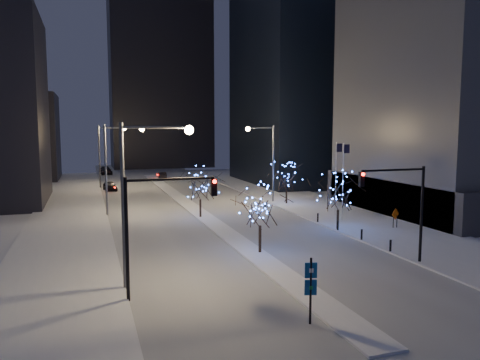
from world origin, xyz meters
name	(u,v)px	position (x,y,z in m)	size (l,w,h in m)	color
ground	(291,283)	(0.00, 0.00, 0.00)	(160.00, 160.00, 0.00)	white
road	(182,201)	(0.00, 35.00, 0.01)	(20.00, 130.00, 0.02)	silver
median	(190,206)	(0.00, 30.00, 0.07)	(2.00, 80.00, 0.15)	white
east_sidewalk	(339,213)	(15.00, 20.00, 0.07)	(10.00, 90.00, 0.15)	white
west_sidewalk	(66,231)	(-14.00, 20.00, 0.07)	(8.00, 90.00, 0.15)	white
filler_west_far	(6,137)	(-26.00, 70.00, 8.00)	(18.00, 16.00, 16.00)	black
horizon_block	(160,82)	(6.00, 92.00, 21.00)	(24.00, 14.00, 42.00)	black
street_lamp_w_near	(141,182)	(-8.94, 2.00, 6.50)	(4.40, 0.56, 10.00)	#595E66
street_lamp_w_mid	(116,157)	(-8.94, 27.00, 6.50)	(4.40, 0.56, 10.00)	#595E66
street_lamp_w_far	(106,148)	(-8.94, 52.00, 6.50)	(4.40, 0.56, 10.00)	#595E66
street_lamp_east	(267,153)	(10.08, 30.00, 6.45)	(3.90, 0.56, 10.00)	#595E66
traffic_signal_west	(155,216)	(-8.44, 0.00, 4.76)	(5.26, 0.43, 7.00)	black
traffic_signal_east	(404,199)	(8.94, 1.00, 4.76)	(5.26, 0.43, 7.00)	black
flagpoles	(340,174)	(13.37, 17.25, 4.80)	(1.35, 2.60, 8.00)	silver
bollards	(349,230)	(10.20, 10.00, 0.60)	(0.16, 12.16, 0.90)	black
car_near	(110,186)	(-8.66, 48.66, 0.72)	(1.71, 4.24, 1.44)	black
car_mid	(162,176)	(1.50, 62.03, 0.69)	(1.45, 4.16, 1.37)	black
car_far	(106,171)	(-8.29, 75.19, 0.79)	(2.20, 5.42, 1.57)	black
holiday_tree_median_near	(260,207)	(0.50, 6.95, 3.70)	(4.60, 4.60, 5.34)	black
holiday_tree_median_far	(200,185)	(-0.50, 22.48, 3.59)	(5.23, 5.23, 5.32)	black
holiday_tree_plaza_near	(338,192)	(10.50, 12.56, 3.63)	(4.61, 4.61, 5.48)	black
holiday_tree_plaza_far	(287,178)	(12.00, 27.94, 3.34)	(4.56, 4.56, 5.11)	black
wayfinding_sign	(311,284)	(-1.72, -6.00, 2.07)	(0.60, 0.24, 3.37)	black
construction_sign	(395,216)	(15.97, 11.23, 1.29)	(1.08, 0.45, 1.89)	black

